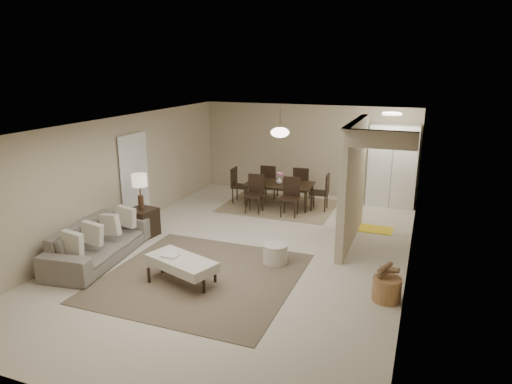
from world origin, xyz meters
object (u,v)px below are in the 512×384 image
at_px(wicker_basket, 387,289).
at_px(dining_table, 279,195).
at_px(sofa, 98,242).
at_px(side_table, 142,222).
at_px(pantry_cabinet, 393,166).
at_px(round_pouf, 275,254).
at_px(ottoman_bench, 181,263).

bearing_deg(wicker_basket, dining_table, 127.09).
distance_m(sofa, dining_table, 4.87).
bearing_deg(side_table, wicker_basket, -11.22).
bearing_deg(pantry_cabinet, round_pouf, -110.21).
relative_size(pantry_cabinet, round_pouf, 4.43).
bearing_deg(pantry_cabinet, wicker_basket, -85.59).
xyz_separation_m(ottoman_bench, dining_table, (0.18, 4.69, -0.05)).
bearing_deg(ottoman_bench, pantry_cabinet, 82.34).
bearing_deg(wicker_basket, pantry_cabinet, 94.41).
distance_m(sofa, side_table, 1.34).
bearing_deg(round_pouf, ottoman_bench, -132.78).
height_order(sofa, wicker_basket, sofa).
height_order(round_pouf, wicker_basket, wicker_basket).
bearing_deg(side_table, dining_table, 55.80).
bearing_deg(pantry_cabinet, dining_table, -157.49).
xyz_separation_m(ottoman_bench, round_pouf, (1.21, 1.31, -0.17)).
xyz_separation_m(pantry_cabinet, wicker_basket, (0.40, -5.18, -0.86)).
height_order(ottoman_bench, dining_table, dining_table).
relative_size(side_table, wicker_basket, 1.35).
bearing_deg(sofa, round_pouf, -79.62).
relative_size(wicker_basket, dining_table, 0.26).
distance_m(sofa, ottoman_bench, 1.96).
xyz_separation_m(sofa, ottoman_bench, (1.94, -0.30, 0.01)).
xyz_separation_m(pantry_cabinet, round_pouf, (-1.65, -4.49, -0.87)).
relative_size(pantry_cabinet, dining_table, 1.22).
xyz_separation_m(side_table, dining_table, (2.07, 3.05, 0.00)).
relative_size(sofa, ottoman_bench, 1.76).
distance_m(ottoman_bench, dining_table, 4.69).
height_order(side_table, dining_table, dining_table).
height_order(pantry_cabinet, wicker_basket, pantry_cabinet).
distance_m(side_table, dining_table, 3.69).
distance_m(side_table, round_pouf, 3.12).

